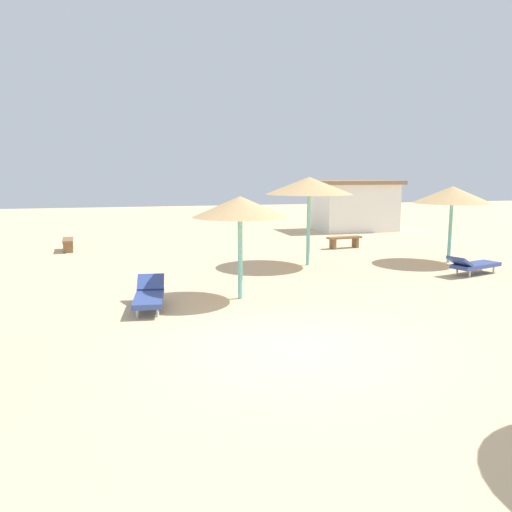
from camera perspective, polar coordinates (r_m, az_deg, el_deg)
name	(u,v)px	position (r m, az deg, el deg)	size (l,w,h in m)	color
ground_plane	(298,347)	(9.50, 4.68, -10.00)	(80.00, 80.00, 0.00)	#DBBA8C
parasol_0	(240,207)	(12.61, -1.79, 5.42)	(2.35, 2.35, 2.55)	#6BC6BC
parasol_3	(452,195)	(19.09, 20.89, 6.33)	(2.65, 2.65, 2.66)	#6BC6BC
parasol_4	(309,186)	(17.40, 5.88, 7.72)	(2.92, 2.92, 2.98)	#6BC6BC
lounger_0	(149,295)	(12.21, -11.73, -4.29)	(0.86, 1.97, 0.65)	#33478C
lounger_3	(473,265)	(17.25, 22.89, -0.89)	(2.02, 1.19, 0.63)	#33478C
bench_0	(344,240)	(21.72, 9.74, 1.76)	(1.54, 0.62, 0.49)	brown
bench_1	(68,242)	(21.99, -20.08, 1.42)	(0.51, 1.53, 0.49)	brown
parked_car	(348,214)	(29.40, 10.10, 4.61)	(4.17, 2.35, 1.72)	#B21E23
beach_cabana	(354,205)	(28.54, 10.81, 5.55)	(4.44, 3.21, 2.69)	white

